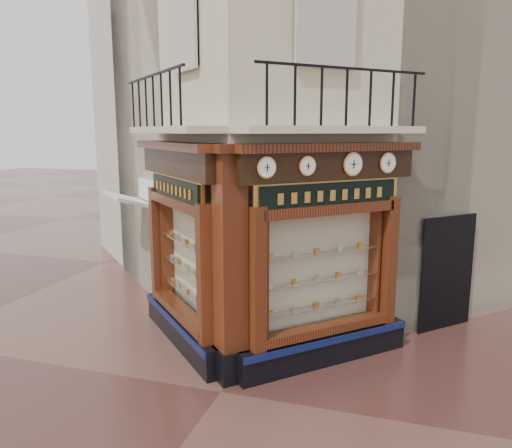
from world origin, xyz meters
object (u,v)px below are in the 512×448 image
at_px(signboard_right, 330,195).
at_px(clock_a, 266,168).
at_px(clock_c, 353,164).
at_px(signboard_left, 176,189).
at_px(corner_pilaster, 230,268).
at_px(clock_b, 307,166).
at_px(awning, 136,303).
at_px(clock_d, 387,163).

bearing_deg(signboard_right, clock_a, -175.20).
bearing_deg(clock_c, clock_a, 180.00).
distance_m(clock_c, signboard_left, 3.31).
distance_m(corner_pilaster, clock_b, 2.10).
xyz_separation_m(corner_pilaster, clock_b, (1.14, 0.54, 1.67)).
distance_m(signboard_left, signboard_right, 2.92).
relative_size(clock_c, signboard_right, 0.19).
height_order(clock_b, clock_c, clock_c).
bearing_deg(clock_c, awning, 117.77).
bearing_deg(clock_b, signboard_right, 11.19).
bearing_deg(corner_pilaster, awning, 96.28).
xyz_separation_m(awning, signboard_right, (5.03, -1.85, 3.10)).
xyz_separation_m(clock_a, clock_c, (1.19, 1.19, -0.00)).
relative_size(clock_a, clock_c, 0.84).
height_order(clock_d, signboard_right, clock_d).
bearing_deg(signboard_left, corner_pilaster, -169.75).
bearing_deg(clock_c, signboard_left, 138.19).
bearing_deg(corner_pilaster, clock_b, -19.72).
height_order(clock_a, signboard_left, clock_a).
bearing_deg(signboard_left, awning, 3.76).
bearing_deg(clock_b, clock_a, -180.00).
bearing_deg(clock_b, awning, 108.79).
distance_m(clock_c, clock_d, 0.78).
height_order(corner_pilaster, clock_a, corner_pilaster).
relative_size(clock_a, awning, 0.21).
distance_m(awning, signboard_left, 4.18).
relative_size(clock_b, clock_d, 0.88).
distance_m(awning, signboard_right, 6.19).
bearing_deg(signboard_right, clock_b, -168.81).
relative_size(corner_pilaster, awning, 2.38).
bearing_deg(corner_pilaster, clock_d, -8.38).
height_order(clock_c, awning, clock_c).
relative_size(clock_b, signboard_right, 0.15).
relative_size(clock_a, signboard_left, 0.17).
bearing_deg(clock_b, clock_c, -0.00).
xyz_separation_m(clock_c, awning, (-5.37, 1.66, -3.62)).
xyz_separation_m(awning, signboard_left, (2.11, -1.85, 3.10)).
distance_m(clock_a, clock_b, 0.76).
xyz_separation_m(corner_pilaster, signboard_left, (-1.46, 1.01, 1.15)).
bearing_deg(clock_d, clock_a, -180.00).
xyz_separation_m(clock_a, awning, (-4.18, 2.85, -3.62)).
bearing_deg(signboard_left, signboard_right, -135.00).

